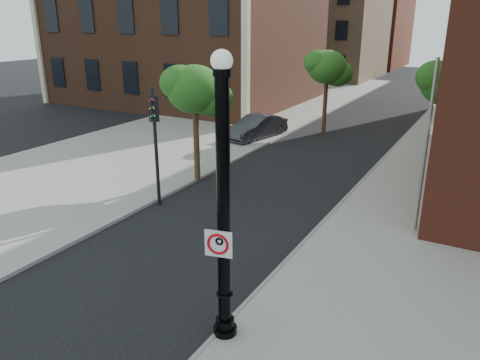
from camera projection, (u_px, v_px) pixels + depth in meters
The scene contains 15 objects.
ground at pixel (163, 294), 11.61m from camera, with size 120.00×120.00×0.00m, color black.
sidewalk_right at pixel (465, 204), 17.03m from camera, with size 8.00×60.00×0.12m, color gray.
sidewalk_left at pixel (226, 121), 30.55m from camera, with size 10.00×50.00×0.12m, color gray.
curb_edge at pixel (358, 185), 18.86m from camera, with size 0.10×60.00×0.14m, color gray.
bg_building_tan_a at pixel (324, 21), 51.34m from camera, with size 12.00×12.00×12.00m, color #937250.
bg_building_red at pixel (359, 28), 63.18m from camera, with size 12.00×12.00×10.00m, color brown.
lamppost at pixel (224, 219), 9.13m from camera, with size 0.51×0.51×5.99m.
no_parking_sign at pixel (218, 244), 9.18m from camera, with size 0.56×0.16×0.57m.
parked_car at pixel (256, 127), 25.98m from camera, with size 1.41×4.06×1.34m, color #292A2E.
traffic_signal_left at pixel (155, 128), 16.11m from camera, with size 0.32×0.37×4.25m.
traffic_signal_right at pixel (439, 114), 17.21m from camera, with size 0.37×0.41×4.64m.
utility_pole at pixel (425, 151), 13.96m from camera, with size 0.11×0.11×5.44m, color #999999.
street_tree_a at pixel (196, 91), 18.34m from camera, with size 2.64×2.39×4.76m.
street_tree_b at pixel (328, 68), 26.39m from camera, with size 2.63×2.38×4.74m.
street_tree_c at pixel (448, 84), 19.80m from camera, with size 2.66×2.41×4.80m.
Camera 1 is at (6.57, -7.79, 6.53)m, focal length 35.00 mm.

